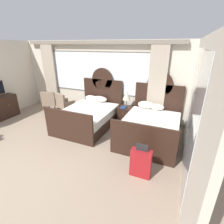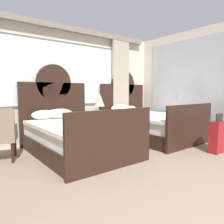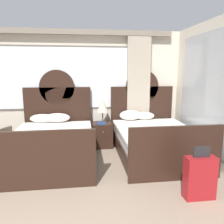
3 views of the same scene
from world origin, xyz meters
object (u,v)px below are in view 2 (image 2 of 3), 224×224
(book_on_nightstand, at_px, (101,116))
(bed_near_mirror, at_px, (149,124))
(bed_near_window, at_px, (76,134))
(suitcase_on_floor, at_px, (218,137))
(nightstand_between_beds, at_px, (100,128))
(table_lamp_on_nightstand, at_px, (99,99))

(book_on_nightstand, bearing_deg, bed_near_mirror, -28.96)
(bed_near_window, height_order, bed_near_mirror, same)
(bed_near_mirror, distance_m, suitcase_on_floor, 1.67)
(bed_near_mirror, xyz_separation_m, book_on_nightstand, (-1.05, 0.58, 0.22))
(bed_near_window, xyz_separation_m, book_on_nightstand, (1.00, 0.58, 0.22))
(nightstand_between_beds, height_order, book_on_nightstand, book_on_nightstand)
(bed_near_window, bearing_deg, table_lamp_on_nightstand, 35.03)
(nightstand_between_beds, bearing_deg, bed_near_window, -146.87)
(bed_near_window, height_order, book_on_nightstand, bed_near_window)
(nightstand_between_beds, xyz_separation_m, table_lamp_on_nightstand, (0.02, 0.06, 0.69))
(bed_near_mirror, distance_m, table_lamp_on_nightstand, 1.39)
(bed_near_window, bearing_deg, suitcase_on_floor, -37.34)
(bed_near_mirror, bearing_deg, table_lamp_on_nightstand, 143.69)
(nightstand_between_beds, distance_m, book_on_nightstand, 0.31)
(table_lamp_on_nightstand, xyz_separation_m, suitcase_on_floor, (1.13, -2.40, -0.67))
(bed_near_mirror, height_order, nightstand_between_beds, bed_near_mirror)
(bed_near_mirror, height_order, table_lamp_on_nightstand, bed_near_mirror)
(nightstand_between_beds, bearing_deg, table_lamp_on_nightstand, 73.12)
(table_lamp_on_nightstand, relative_size, book_on_nightstand, 2.29)
(bed_near_mirror, bearing_deg, suitcase_on_floor, -85.42)
(bed_near_window, xyz_separation_m, nightstand_between_beds, (1.03, 0.67, -0.07))
(bed_near_window, height_order, nightstand_between_beds, bed_near_window)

